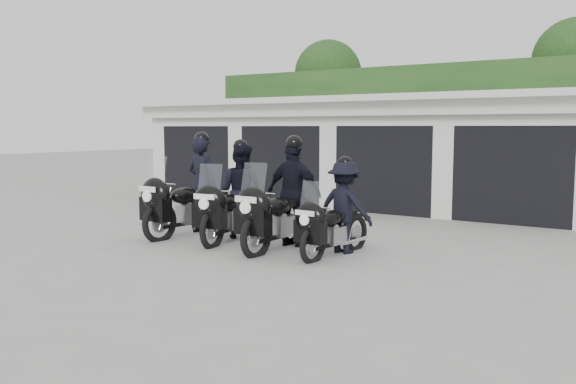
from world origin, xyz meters
The scene contains 7 objects.
ground centered at (0.00, 0.00, 0.00)m, with size 80.00×80.00×0.00m, color #959690.
garage_block centered at (0.00, 8.06, 1.42)m, with size 16.40×6.80×2.96m.
background_vegetation centered at (0.37, 12.92, 2.77)m, with size 20.00×3.90×5.80m.
police_bike_a centered at (-1.94, 0.56, 0.85)m, with size 0.82×2.46×2.14m.
police_bike_b centered at (-0.87, 0.68, 0.84)m, with size 1.04×2.28×1.99m.
police_bike_c centered at (0.41, 0.55, 0.88)m, with size 1.15×2.39×2.08m.
police_bike_d centered at (1.47, 0.56, 0.74)m, with size 1.07×1.99×1.73m.
Camera 1 is at (6.41, -8.47, 2.16)m, focal length 38.00 mm.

